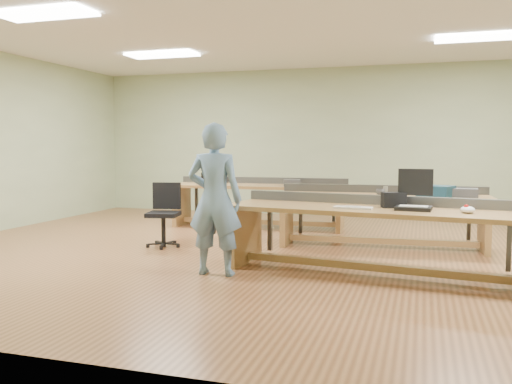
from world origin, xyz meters
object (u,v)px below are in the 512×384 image
Objects in this scene: workbench_front at (372,224)px; mug at (380,192)px; person at (215,199)px; workbench_back at (259,195)px; workbench_mid at (382,208)px; camera_bag at (394,200)px; drinks_can at (385,191)px; parts_bin_teal at (436,191)px; parts_bin_grey at (461,193)px; laptop_base at (414,208)px; task_chair at (164,223)px.

workbench_front reaches higher than mug.
workbench_front is 1.76m from person.
workbench_back is at bearing -85.08° from person.
person reaches higher than workbench_front.
camera_bag is at bearing -84.89° from workbench_mid.
drinks_can is (1.70, 2.14, -0.03)m from person.
workbench_mid is 26.70× the size of mug.
parts_bin_teal is (0.71, -0.11, 0.27)m from workbench_mid.
parts_bin_grey is (1.02, 1.66, 0.24)m from workbench_front.
laptop_base is at bearing -98.66° from parts_bin_teal.
mug is at bearing -127.05° from drinks_can.
camera_bag is 2.28× the size of mug.
workbench_back is at bearing 157.34° from parts_bin_grey.
mug is at bearing 82.63° from camera_bag.
parts_bin_grey reaches higher than laptop_base.
parts_bin_teal reaches higher than mug.
parts_bin_grey is (3.99, 0.79, 0.48)m from task_chair.
drinks_can is at bearing 107.77° from laptop_base.
camera_bag reaches higher than workbench_mid.
workbench_front and workbench_back have the same top height.
parts_bin_teal is 0.73m from mug.
mug is (-0.73, -0.04, -0.03)m from parts_bin_teal.
workbench_front is 1.57m from mug.
parts_bin_grey is at bearing 46.09° from camera_bag.
workbench_back is 26.27× the size of drinks_can.
workbench_mid is (-0.02, 1.70, -0.01)m from workbench_front.
parts_bin_grey is (0.32, 0.07, -0.02)m from parts_bin_teal.
camera_bag is 2.13× the size of drinks_can.
workbench_front is 1.14× the size of workbench_mid.
workbench_mid is at bearing -131.04° from person.
person is at bearing -164.63° from laptop_base.
parts_bin_grey reaches higher than workbench_mid.
parts_bin_teal is (2.92, -1.42, 0.26)m from workbench_back.
task_chair reaches higher than workbench_back.
person reaches higher than drinks_can.
task_chair is (-1.31, 1.36, -0.51)m from person.
drinks_can is at bearing -179.15° from parts_bin_grey.
workbench_front is 0.36m from camera_bag.
parts_bin_teal is (3.67, 0.73, 0.49)m from task_chair.
task_chair reaches higher than parts_bin_teal.
parts_bin_teal is at bearing -142.69° from person.
laptop_base is (2.66, -3.11, 0.21)m from workbench_back.
person reaches higher than parts_bin_teal.
parts_bin_teal is at bearing -4.38° from drinks_can.
laptop_base is at bearing -55.92° from camera_bag.
task_chair is 7.65× the size of drinks_can.
workbench_back is 28.18× the size of mug.
task_chair is at bearing -168.79° from parts_bin_teal.
task_chair is at bearing -111.96° from workbench_back.
workbench_front is 0.49m from laptop_base.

